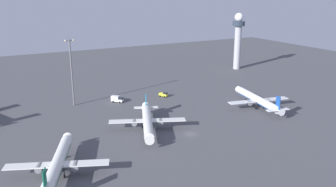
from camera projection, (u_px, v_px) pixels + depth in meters
ground_plane at (190, 134)px, 134.42m from camera, size 416.00×416.00×0.00m
control_tower at (238, 37)px, 238.57m from camera, size 8.00×8.00×36.90m
airplane_near_gate at (57, 164)px, 103.76m from camera, size 28.60×36.27×9.72m
airplane_taxiway_distant at (258, 100)px, 163.44m from camera, size 29.01×37.07×9.55m
airplane_terminal_side at (147, 121)px, 137.60m from camera, size 28.24×35.78×9.64m
catering_truck at (117, 99)px, 171.88m from camera, size 5.72×5.59×3.05m
maintenance_van at (164, 94)px, 180.68m from camera, size 4.03×4.50×2.25m
apron_light_west at (71, 69)px, 162.85m from camera, size 4.80×0.90×30.48m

